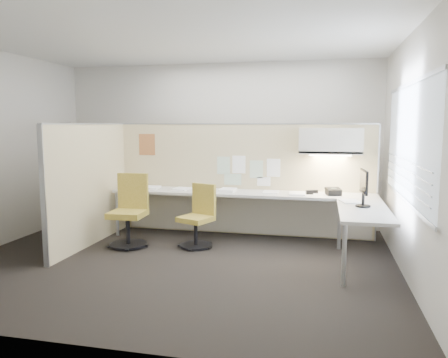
% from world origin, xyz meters
% --- Properties ---
extents(floor, '(5.50, 4.50, 0.01)m').
position_xyz_m(floor, '(0.00, 0.00, -0.01)').
color(floor, black).
rests_on(floor, ground).
extents(ceiling, '(5.50, 4.50, 0.01)m').
position_xyz_m(ceiling, '(0.00, 0.00, 2.80)').
color(ceiling, white).
rests_on(ceiling, wall_back).
extents(wall_back, '(5.50, 0.02, 2.80)m').
position_xyz_m(wall_back, '(0.00, 2.25, 1.40)').
color(wall_back, beige).
rests_on(wall_back, ground).
extents(wall_front, '(5.50, 0.02, 2.80)m').
position_xyz_m(wall_front, '(0.00, -2.25, 1.40)').
color(wall_front, beige).
rests_on(wall_front, ground).
extents(wall_right, '(0.02, 4.50, 2.80)m').
position_xyz_m(wall_right, '(2.75, 0.00, 1.40)').
color(wall_right, beige).
rests_on(wall_right, ground).
extents(window_pane, '(0.01, 2.80, 1.30)m').
position_xyz_m(window_pane, '(2.73, 0.00, 1.55)').
color(window_pane, '#929FA9').
rests_on(window_pane, wall_right).
extents(partition_back, '(4.10, 0.06, 1.75)m').
position_xyz_m(partition_back, '(0.55, 1.60, 0.88)').
color(partition_back, beige).
rests_on(partition_back, floor).
extents(partition_left, '(0.06, 2.20, 1.75)m').
position_xyz_m(partition_left, '(-1.50, 0.50, 0.88)').
color(partition_left, beige).
rests_on(partition_left, floor).
extents(desk, '(4.00, 2.07, 0.73)m').
position_xyz_m(desk, '(0.93, 1.13, 0.60)').
color(desk, beige).
rests_on(desk, floor).
extents(overhead_bin, '(0.90, 0.36, 0.38)m').
position_xyz_m(overhead_bin, '(1.90, 1.39, 1.51)').
color(overhead_bin, beige).
rests_on(overhead_bin, partition_back).
extents(task_light_strip, '(0.60, 0.06, 0.02)m').
position_xyz_m(task_light_strip, '(1.90, 1.39, 1.30)').
color(task_light_strip, '#FFEABF').
rests_on(task_light_strip, overhead_bin).
extents(pinned_papers, '(1.01, 0.00, 0.47)m').
position_xyz_m(pinned_papers, '(0.63, 1.57, 1.03)').
color(pinned_papers, '#8CBF8C').
rests_on(pinned_papers, partition_back).
extents(poster, '(0.28, 0.00, 0.35)m').
position_xyz_m(poster, '(-1.05, 1.57, 1.42)').
color(poster, orange).
rests_on(poster, partition_back).
extents(chair_left, '(0.54, 0.54, 1.03)m').
position_xyz_m(chair_left, '(-0.91, 0.54, 0.48)').
color(chair_left, black).
rests_on(chair_left, floor).
extents(chair_right, '(0.54, 0.55, 0.89)m').
position_xyz_m(chair_right, '(0.07, 0.72, 0.41)').
color(chair_right, black).
rests_on(chair_right, floor).
extents(monitor, '(0.18, 0.44, 0.46)m').
position_xyz_m(monitor, '(2.30, 0.40, 1.00)').
color(monitor, black).
rests_on(monitor, desk).
extents(phone, '(0.26, 0.24, 0.12)m').
position_xyz_m(phone, '(1.95, 1.26, 0.78)').
color(phone, black).
rests_on(phone, desk).
extents(stapler, '(0.14, 0.06, 0.05)m').
position_xyz_m(stapler, '(1.67, 1.38, 0.76)').
color(stapler, black).
rests_on(stapler, desk).
extents(tape_dispenser, '(0.11, 0.09, 0.06)m').
position_xyz_m(tape_dispenser, '(1.62, 1.27, 0.76)').
color(tape_dispenser, black).
rests_on(tape_dispenser, desk).
extents(coat_hook, '(0.18, 0.44, 1.32)m').
position_xyz_m(coat_hook, '(-1.58, -0.06, 1.42)').
color(coat_hook, silver).
rests_on(coat_hook, partition_left).
extents(paper_stack_0, '(0.25, 0.32, 0.03)m').
position_xyz_m(paper_stack_0, '(-0.87, 1.30, 0.74)').
color(paper_stack_0, white).
rests_on(paper_stack_0, desk).
extents(paper_stack_1, '(0.26, 0.32, 0.02)m').
position_xyz_m(paper_stack_1, '(-0.37, 1.29, 0.74)').
color(paper_stack_1, white).
rests_on(paper_stack_1, desk).
extents(paper_stack_2, '(0.24, 0.31, 0.04)m').
position_xyz_m(paper_stack_2, '(0.39, 1.24, 0.75)').
color(paper_stack_2, white).
rests_on(paper_stack_2, desk).
extents(paper_stack_3, '(0.23, 0.30, 0.01)m').
position_xyz_m(paper_stack_3, '(1.05, 1.32, 0.74)').
color(paper_stack_3, white).
rests_on(paper_stack_3, desk).
extents(paper_stack_4, '(0.25, 0.32, 0.03)m').
position_xyz_m(paper_stack_4, '(1.44, 1.20, 0.74)').
color(paper_stack_4, white).
rests_on(paper_stack_4, desk).
extents(paper_stack_5, '(0.30, 0.35, 0.02)m').
position_xyz_m(paper_stack_5, '(2.16, 0.72, 0.74)').
color(paper_stack_5, white).
rests_on(paper_stack_5, desk).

